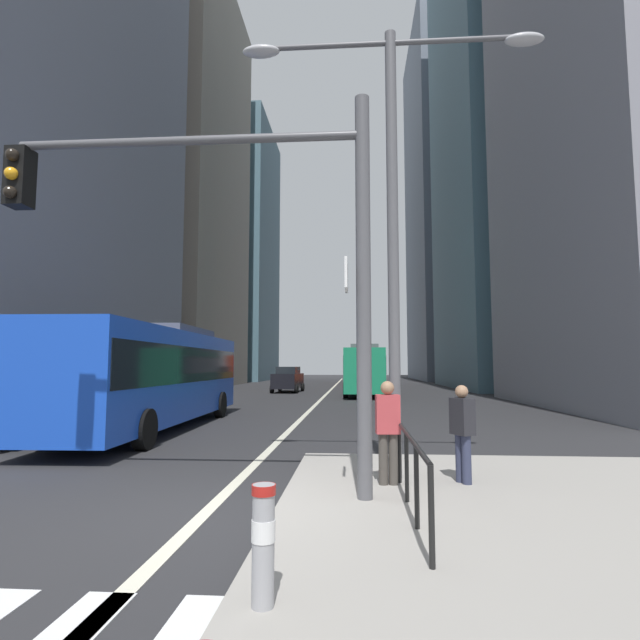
# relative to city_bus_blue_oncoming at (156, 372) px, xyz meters

# --- Properties ---
(ground_plane) EXTENTS (160.00, 160.00, 0.00)m
(ground_plane) POSITION_rel_city_bus_blue_oncoming_xyz_m (4.34, 11.25, -1.84)
(ground_plane) COLOR #28282B
(lane_centre_line) EXTENTS (0.20, 80.00, 0.01)m
(lane_centre_line) POSITION_rel_city_bus_blue_oncoming_xyz_m (4.34, 21.25, -1.83)
(lane_centre_line) COLOR beige
(lane_centre_line) RESTS_ON ground
(office_tower_left_near) EXTENTS (11.96, 19.09, 42.99)m
(office_tower_left_near) POSITION_rel_city_bus_blue_oncoming_xyz_m (-11.66, 8.40, 19.66)
(office_tower_left_near) COLOR slate
(office_tower_left_near) RESTS_ON ground
(office_tower_left_mid) EXTENTS (11.15, 18.80, 41.24)m
(office_tower_left_mid) POSITION_rel_city_bus_blue_oncoming_xyz_m (-11.66, 31.83, 18.79)
(office_tower_left_mid) COLOR gray
(office_tower_left_mid) RESTS_ON ground
(office_tower_left_far) EXTENTS (12.35, 16.42, 36.08)m
(office_tower_left_far) POSITION_rel_city_bus_blue_oncoming_xyz_m (-11.66, 52.80, 16.20)
(office_tower_left_far) COLOR slate
(office_tower_left_far) RESTS_ON ground
(office_tower_right_mid) EXTENTS (12.29, 19.54, 51.21)m
(office_tower_right_mid) POSITION_rel_city_bus_blue_oncoming_xyz_m (21.34, 30.63, 23.77)
(office_tower_right_mid) COLOR slate
(office_tower_right_mid) RESTS_ON ground
(office_tower_right_far) EXTENTS (12.31, 22.82, 52.72)m
(office_tower_right_far) POSITION_rel_city_bus_blue_oncoming_xyz_m (21.34, 57.70, 24.52)
(office_tower_right_far) COLOR slate
(office_tower_right_far) RESTS_ON ground
(city_bus_blue_oncoming) EXTENTS (2.95, 11.92, 3.40)m
(city_bus_blue_oncoming) POSITION_rel_city_bus_blue_oncoming_xyz_m (0.00, 0.00, 0.00)
(city_bus_blue_oncoming) COLOR blue
(city_bus_blue_oncoming) RESTS_ON ground
(sedan_white_oncoming) EXTENTS (2.06, 4.31, 1.94)m
(sedan_white_oncoming) POSITION_rel_city_bus_blue_oncoming_xyz_m (-2.63, -2.53, -0.85)
(sedan_white_oncoming) COLOR silver
(sedan_white_oncoming) RESTS_ON ground
(city_bus_red_receding) EXTENTS (2.88, 11.46, 3.40)m
(city_bus_red_receding) POSITION_rel_city_bus_blue_oncoming_xyz_m (7.08, 19.32, -0.00)
(city_bus_red_receding) COLOR #198456
(city_bus_red_receding) RESTS_ON ground
(city_bus_red_distant) EXTENTS (2.77, 11.61, 3.40)m
(city_bus_red_distant) POSITION_rel_city_bus_blue_oncoming_xyz_m (6.55, 42.69, -0.00)
(city_bus_red_distant) COLOR red
(city_bus_red_distant) RESTS_ON ground
(car_oncoming_mid) EXTENTS (2.20, 4.52, 1.94)m
(car_oncoming_mid) POSITION_rel_city_bus_blue_oncoming_xyz_m (1.26, 22.23, -0.85)
(car_oncoming_mid) COLOR black
(car_oncoming_mid) RESTS_ON ground
(car_receding_near) EXTENTS (2.11, 4.21, 1.94)m
(car_receding_near) POSITION_rel_city_bus_blue_oncoming_xyz_m (7.23, 31.82, -0.85)
(car_receding_near) COLOR gold
(car_receding_near) RESTS_ON ground
(car_receding_far) EXTENTS (2.04, 4.53, 1.94)m
(car_receding_far) POSITION_rel_city_bus_blue_oncoming_xyz_m (7.39, 30.20, -0.85)
(car_receding_far) COLOR #232838
(car_receding_far) RESTS_ON ground
(traffic_signal_gantry) EXTENTS (5.73, 0.65, 6.00)m
(traffic_signal_gantry) POSITION_rel_city_bus_blue_oncoming_xyz_m (4.67, -8.39, 2.25)
(traffic_signal_gantry) COLOR #515156
(traffic_signal_gantry) RESTS_ON median_island
(street_lamp_post) EXTENTS (5.50, 0.32, 8.00)m
(street_lamp_post) POSITION_rel_city_bus_blue_oncoming_xyz_m (7.11, -7.00, 3.45)
(street_lamp_post) COLOR #56565B
(street_lamp_post) RESTS_ON median_island
(bollard_left) EXTENTS (0.20, 0.20, 0.94)m
(bollard_left) POSITION_rel_city_bus_blue_oncoming_xyz_m (5.69, -11.62, -1.16)
(bollard_left) COLOR #99999E
(bollard_left) RESTS_ON median_island
(pedestrian_railing) EXTENTS (0.06, 3.49, 0.98)m
(pedestrian_railing) POSITION_rel_city_bus_blue_oncoming_xyz_m (7.14, -9.06, -0.99)
(pedestrian_railing) COLOR black
(pedestrian_railing) RESTS_ON median_island
(pedestrian_waiting) EXTENTS (0.39, 0.45, 1.58)m
(pedestrian_waiting) POSITION_rel_city_bus_blue_oncoming_xyz_m (8.17, -7.30, -0.82)
(pedestrian_waiting) COLOR #2D334C
(pedestrian_waiting) RESTS_ON median_island
(pedestrian_far) EXTENTS (0.40, 0.27, 1.64)m
(pedestrian_far) POSITION_rel_city_bus_blue_oncoming_xyz_m (6.95, -7.50, -0.78)
(pedestrian_far) COLOR #423D38
(pedestrian_far) RESTS_ON median_island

